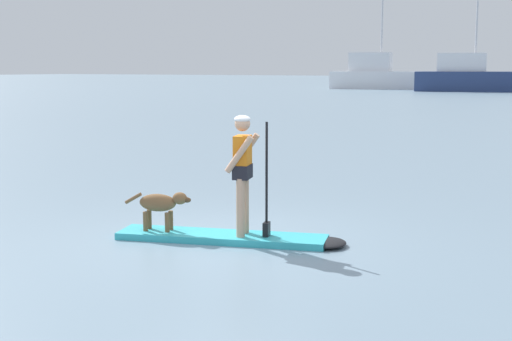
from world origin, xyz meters
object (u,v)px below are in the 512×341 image
at_px(person_paddler, 244,166).
at_px(moored_boat_far_port, 467,77).
at_px(paddleboard, 237,238).
at_px(dog, 161,204).
at_px(moored_boat_port, 375,75).

height_order(person_paddler, moored_boat_far_port, moored_boat_far_port).
relative_size(paddleboard, dog, 3.36).
bearing_deg(moored_boat_far_port, person_paddler, -78.97).
bearing_deg(paddleboard, dog, -163.05).
height_order(paddleboard, moored_boat_port, moored_boat_port).
height_order(paddleboard, person_paddler, person_paddler).
bearing_deg(paddleboard, moored_boat_far_port, 100.95).
distance_m(dog, moored_boat_far_port, 69.22).
relative_size(paddleboard, person_paddler, 1.96).
distance_m(dog, moored_boat_port, 76.21).
xyz_separation_m(person_paddler, moored_boat_port, (-25.00, 72.02, 0.52)).
xyz_separation_m(dog, moored_boat_port, (-23.80, 72.39, 1.12)).
relative_size(person_paddler, moored_boat_far_port, 0.15).
distance_m(person_paddler, moored_boat_port, 76.24).
xyz_separation_m(person_paddler, dog, (-1.20, -0.37, -0.60)).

